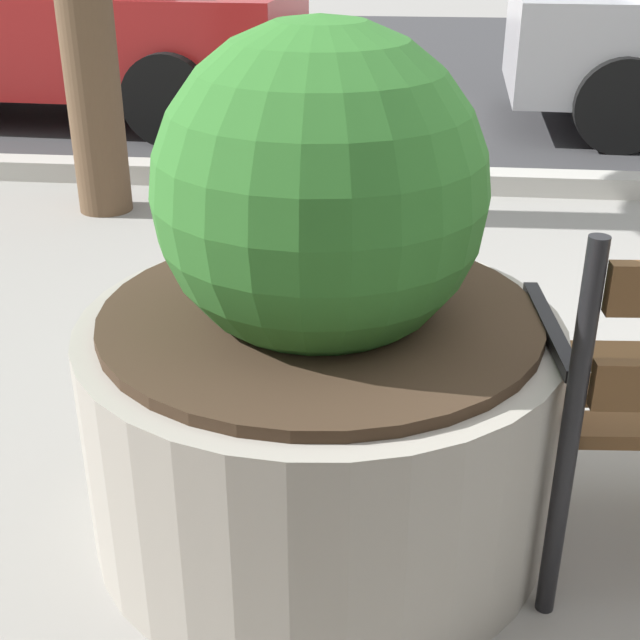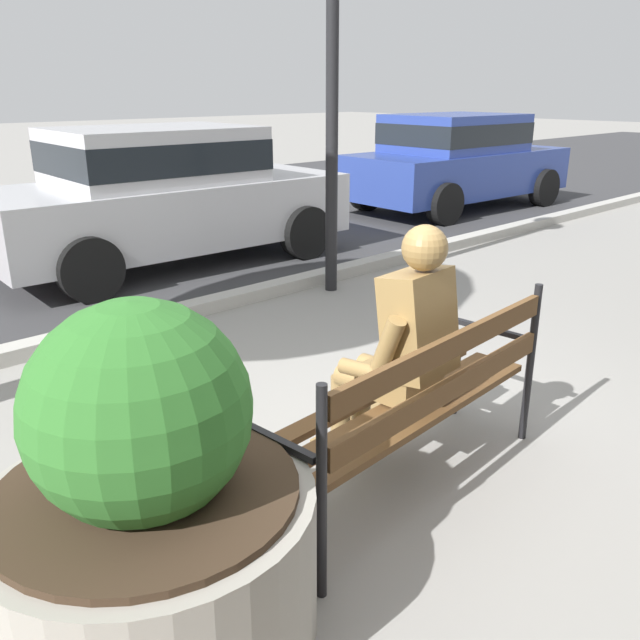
# 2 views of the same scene
# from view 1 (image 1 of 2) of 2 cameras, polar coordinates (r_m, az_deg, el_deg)

# --- Properties ---
(street_surface) EXTENTS (60.00, 9.00, 0.01)m
(street_surface) POSITION_cam_1_polar(r_m,az_deg,el_deg) (9.80, 13.98, 16.13)
(street_surface) COLOR #38383A
(street_surface) RESTS_ON ground
(curb_stone) EXTENTS (60.00, 0.20, 0.12)m
(curb_stone) POSITION_cam_1_polar(r_m,az_deg,el_deg) (5.37, 19.80, 8.43)
(curb_stone) COLOR #B2AFA8
(curb_stone) RESTS_ON ground
(concrete_planter) EXTENTS (1.21, 1.21, 1.32)m
(concrete_planter) POSITION_cam_1_polar(r_m,az_deg,el_deg) (2.15, 0.00, -1.82)
(concrete_planter) COLOR gray
(concrete_planter) RESTS_ON ground
(parked_car_red) EXTENTS (4.17, 2.06, 1.56)m
(parked_car_red) POSITION_cam_1_polar(r_m,az_deg,el_deg) (7.49, -19.01, 19.24)
(parked_car_red) COLOR #B21E1E
(parked_car_red) RESTS_ON ground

